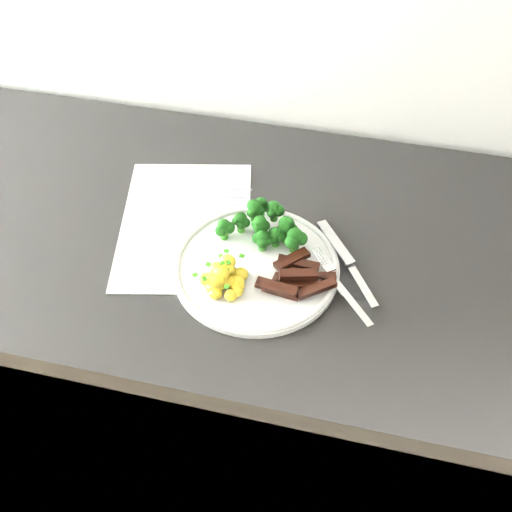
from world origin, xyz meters
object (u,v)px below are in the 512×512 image
counter (236,375)px  beef_strips (297,278)px  recipe_paper (186,223)px  potatoes (223,278)px  broccoli (266,225)px  plate (256,266)px  fork (342,289)px  knife (354,273)px

counter → beef_strips: beef_strips is taller
recipe_paper → potatoes: bearing=-50.9°
counter → broccoli: bearing=-1.4°
plate → broccoli: broccoli is taller
counter → recipe_paper: bearing=174.8°
broccoli → potatoes: bearing=-110.4°
recipe_paper → plate: size_ratio=1.31×
potatoes → broccoli: bearing=69.6°
broccoli → potatoes: size_ratio=1.90×
counter → plate: 0.45m
recipe_paper → broccoli: (0.13, -0.01, 0.03)m
potatoes → fork: size_ratio=0.56×
potatoes → beef_strips: bearing=15.8°
counter → fork: (0.19, -0.08, 0.45)m
plate → knife: size_ratio=1.60×
plate → potatoes: potatoes is taller
broccoli → knife: (0.14, -0.04, -0.03)m
recipe_paper → beef_strips: bearing=-23.8°
broccoli → potatoes: 0.12m
potatoes → beef_strips: potatoes is taller
recipe_paper → potatoes: potatoes is taller
counter → knife: 0.49m
potatoes → knife: 0.19m
fork → knife: (0.01, 0.04, -0.01)m
fork → knife: 0.04m
counter → broccoli: size_ratio=16.44×
recipe_paper → potatoes: (0.09, -0.12, 0.02)m
potatoes → knife: potatoes is taller
knife → recipe_paper: bearing=169.8°
broccoli → plate: bearing=-92.3°
counter → plate: (0.06, -0.06, 0.44)m
counter → recipe_paper: (-0.07, 0.01, 0.44)m
recipe_paper → plate: 0.15m
plate → knife: (0.14, 0.02, 0.00)m
beef_strips → recipe_paper: bearing=156.2°
beef_strips → potatoes: bearing=-164.2°
counter → recipe_paper: size_ratio=7.06×
counter → potatoes: (0.02, -0.11, 0.46)m
counter → broccoli: (0.06, -0.00, 0.47)m
broccoli → beef_strips: bearing=-51.4°
beef_strips → counter: bearing=146.8°
broccoli → fork: broccoli is taller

